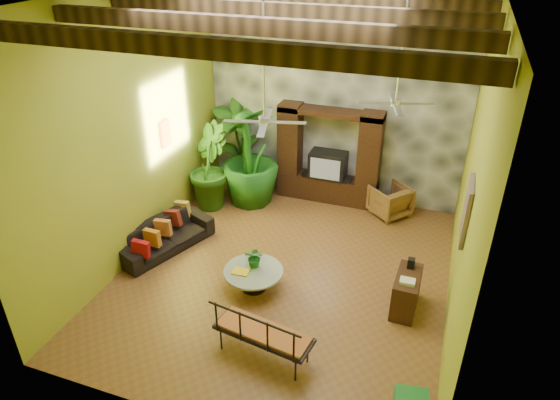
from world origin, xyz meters
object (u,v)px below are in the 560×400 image
at_px(tall_plant_b, 208,167).
at_px(side_console, 406,292).
at_px(ceiling_fan_back, 397,91).
at_px(iron_bench, 262,333).
at_px(wicker_armchair, 390,201).
at_px(tall_plant_c, 249,155).
at_px(tall_plant_a, 238,143).
at_px(entertainment_center, 328,163).
at_px(sofa, 164,236).
at_px(ceiling_fan_front, 265,108).
at_px(coffee_table, 254,277).

height_order(tall_plant_b, side_console, tall_plant_b).
height_order(ceiling_fan_back, tall_plant_b, ceiling_fan_back).
relative_size(ceiling_fan_back, iron_bench, 1.16).
relative_size(wicker_armchair, tall_plant_c, 0.33).
xyz_separation_m(iron_bench, side_console, (1.92, 1.91, -0.18)).
relative_size(tall_plant_a, tall_plant_b, 1.15).
bearing_deg(tall_plant_c, entertainment_center, 23.31).
xyz_separation_m(sofa, wicker_armchair, (4.14, 2.92, 0.06)).
height_order(ceiling_fan_front, wicker_armchair, ceiling_fan_front).
bearing_deg(tall_plant_c, side_console, -33.59).
xyz_separation_m(tall_plant_a, tall_plant_b, (-0.22, -1.21, -0.15)).
bearing_deg(ceiling_fan_back, sofa, -163.66).
xyz_separation_m(wicker_armchair, side_console, (0.75, -3.13, -0.01)).
xyz_separation_m(tall_plant_b, side_console, (4.83, -2.18, -0.64)).
xyz_separation_m(ceiling_fan_front, sofa, (-2.40, 0.37, -3.10)).
relative_size(sofa, tall_plant_c, 0.86).
bearing_deg(coffee_table, ceiling_fan_back, 42.44).
height_order(tall_plant_b, tall_plant_c, tall_plant_c).
relative_size(tall_plant_b, iron_bench, 1.25).
bearing_deg(ceiling_fan_back, coffee_table, -137.56).
relative_size(sofa, side_console, 2.35).
relative_size(sofa, tall_plant_b, 1.04).
xyz_separation_m(entertainment_center, side_console, (2.30, -3.38, -0.61)).
distance_m(tall_plant_b, side_console, 5.34).
bearing_deg(ceiling_fan_back, wicker_armchair, 91.80).
distance_m(coffee_table, side_console, 2.71).
relative_size(entertainment_center, tall_plant_b, 1.21).
bearing_deg(ceiling_fan_front, coffee_table, -130.66).
xyz_separation_m(sofa, iron_bench, (2.98, -2.13, 0.23)).
relative_size(sofa, wicker_armchair, 2.61).
relative_size(coffee_table, iron_bench, 0.68).
xyz_separation_m(wicker_armchair, iron_bench, (-1.16, -5.04, 0.18)).
height_order(sofa, tall_plant_a, tall_plant_a).
bearing_deg(tall_plant_b, ceiling_fan_front, -45.09).
xyz_separation_m(ceiling_fan_front, iron_bench, (0.58, -1.76, -2.87)).
distance_m(sofa, coffee_table, 2.29).
bearing_deg(sofa, coffee_table, -83.55).
distance_m(ceiling_fan_front, side_console, 3.95).
xyz_separation_m(ceiling_fan_back, coffee_table, (-1.98, -1.81, -3.15)).
height_order(sofa, coffee_table, sofa).
bearing_deg(entertainment_center, tall_plant_c, -156.69).
bearing_deg(iron_bench, tall_plant_c, 123.28).
xyz_separation_m(ceiling_fan_back, wicker_armchair, (-0.05, 1.69, -3.04)).
relative_size(ceiling_fan_front, tall_plant_c, 0.77).
relative_size(ceiling_fan_back, sofa, 0.90).
bearing_deg(ceiling_fan_front, ceiling_fan_back, 41.63).
height_order(sofa, tall_plant_c, tall_plant_c).
distance_m(ceiling_fan_back, coffee_table, 4.14).
bearing_deg(tall_plant_c, sofa, -110.36).
height_order(wicker_armchair, iron_bench, iron_bench).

